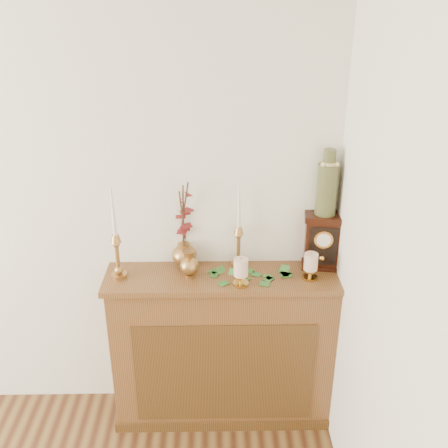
{
  "coord_description": "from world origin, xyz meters",
  "views": [
    {
      "loc": [
        1.36,
        -0.27,
        2.32
      ],
      "look_at": [
        1.4,
        2.05,
        1.25
      ],
      "focal_mm": 42.0,
      "sensor_mm": 36.0,
      "label": 1
    }
  ],
  "objects_px": {
    "mantel_clock": "(322,241)",
    "ceramic_vase": "(327,186)",
    "bud_vase": "(189,264)",
    "ginger_jar": "(185,225)",
    "candlestick_left": "(117,249)",
    "candlestick_center": "(239,240)"
  },
  "relations": [
    {
      "from": "mantel_clock",
      "to": "ceramic_vase",
      "type": "height_order",
      "value": "ceramic_vase"
    },
    {
      "from": "candlestick_left",
      "to": "candlestick_center",
      "type": "distance_m",
      "value": 0.63
    },
    {
      "from": "ginger_jar",
      "to": "ceramic_vase",
      "type": "relative_size",
      "value": 1.43
    },
    {
      "from": "bud_vase",
      "to": "ceramic_vase",
      "type": "relative_size",
      "value": 0.45
    },
    {
      "from": "candlestick_left",
      "to": "ceramic_vase",
      "type": "distance_m",
      "value": 1.11
    },
    {
      "from": "candlestick_left",
      "to": "bud_vase",
      "type": "height_order",
      "value": "candlestick_left"
    },
    {
      "from": "candlestick_left",
      "to": "ginger_jar",
      "type": "distance_m",
      "value": 0.38
    },
    {
      "from": "ginger_jar",
      "to": "ceramic_vase",
      "type": "xyz_separation_m",
      "value": [
        0.73,
        -0.05,
        0.24
      ]
    },
    {
      "from": "candlestick_center",
      "to": "mantel_clock",
      "type": "bearing_deg",
      "value": -0.92
    },
    {
      "from": "bud_vase",
      "to": "ceramic_vase",
      "type": "xyz_separation_m",
      "value": [
        0.7,
        0.11,
        0.38
      ]
    },
    {
      "from": "candlestick_center",
      "to": "mantel_clock",
      "type": "height_order",
      "value": "candlestick_center"
    },
    {
      "from": "mantel_clock",
      "to": "bud_vase",
      "type": "bearing_deg",
      "value": -163.47
    },
    {
      "from": "ginger_jar",
      "to": "ceramic_vase",
      "type": "height_order",
      "value": "ceramic_vase"
    },
    {
      "from": "candlestick_center",
      "to": "mantel_clock",
      "type": "distance_m",
      "value": 0.44
    },
    {
      "from": "candlestick_left",
      "to": "mantel_clock",
      "type": "relative_size",
      "value": 1.63
    },
    {
      "from": "ginger_jar",
      "to": "ceramic_vase",
      "type": "bearing_deg",
      "value": -3.88
    },
    {
      "from": "ginger_jar",
      "to": "mantel_clock",
      "type": "bearing_deg",
      "value": -4.1
    },
    {
      "from": "candlestick_center",
      "to": "ceramic_vase",
      "type": "distance_m",
      "value": 0.54
    },
    {
      "from": "bud_vase",
      "to": "ginger_jar",
      "type": "xyz_separation_m",
      "value": [
        -0.03,
        0.16,
        0.14
      ]
    },
    {
      "from": "mantel_clock",
      "to": "ceramic_vase",
      "type": "distance_m",
      "value": 0.31
    },
    {
      "from": "bud_vase",
      "to": "ceramic_vase",
      "type": "bearing_deg",
      "value": 9.22
    },
    {
      "from": "ginger_jar",
      "to": "candlestick_left",
      "type": "bearing_deg",
      "value": -155.43
    }
  ]
}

